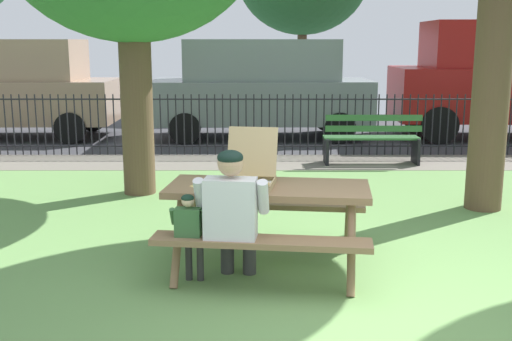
% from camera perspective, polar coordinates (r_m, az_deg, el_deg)
% --- Properties ---
extents(ground, '(28.00, 10.93, 0.02)m').
position_cam_1_polar(ground, '(6.13, 7.70, -7.84)').
color(ground, '#689450').
extents(cobblestone_walkway, '(28.00, 1.40, 0.01)m').
position_cam_1_polar(cobblestone_walkway, '(10.72, 4.40, 0.74)').
color(cobblestone_walkway, slate).
extents(street_asphalt, '(28.00, 6.53, 0.01)m').
position_cam_1_polar(street_asphalt, '(14.62, 3.25, 3.69)').
color(street_asphalt, '#38383D').
extents(picnic_table_foreground, '(1.96, 1.68, 0.79)m').
position_cam_1_polar(picnic_table_foreground, '(5.61, 1.20, -3.11)').
color(picnic_table_foreground, '#8E6C4B').
rests_on(picnic_table_foreground, ground).
extents(pizza_box_open, '(0.54, 0.62, 0.49)m').
position_cam_1_polar(pizza_box_open, '(5.59, -0.55, -0.35)').
color(pizza_box_open, tan).
rests_on(pizza_box_open, picnic_table_foreground).
extents(pizza_slice_on_table, '(0.21, 0.24, 0.02)m').
position_cam_1_polar(pizza_slice_on_table, '(5.58, -4.79, -1.33)').
color(pizza_slice_on_table, '#F9D86B').
rests_on(pizza_slice_on_table, picnic_table_foreground).
extents(adult_at_table, '(0.63, 0.62, 1.19)m').
position_cam_1_polar(adult_at_table, '(5.14, -2.10, -3.80)').
color(adult_at_table, '#363636').
rests_on(adult_at_table, ground).
extents(child_at_table, '(0.32, 0.31, 0.82)m').
position_cam_1_polar(child_at_table, '(5.22, -5.99, -5.41)').
color(child_at_table, '#343434').
rests_on(child_at_table, ground).
extents(iron_fence_streetside, '(21.53, 0.03, 1.11)m').
position_cam_1_polar(iron_fence_streetside, '(11.32, 4.18, 4.24)').
color(iron_fence_streetside, black).
rests_on(iron_fence_streetside, ground).
extents(park_bench_center, '(1.60, 0.46, 0.85)m').
position_cam_1_polar(park_bench_center, '(10.66, 10.64, 2.80)').
color(park_bench_center, '#316433').
rests_on(park_bench_center, ground).
extents(parked_car_far_left, '(4.63, 2.00, 2.08)m').
position_cam_1_polar(parked_car_far_left, '(14.38, -21.83, 7.16)').
color(parked_car_far_left, '#9D7D64').
rests_on(parked_car_far_left, ground).
extents(parked_car_left, '(4.65, 2.05, 2.08)m').
position_cam_1_polar(parked_car_left, '(13.36, 0.57, 7.71)').
color(parked_car_left, slate).
rests_on(parked_car_left, ground).
extents(parked_car_center, '(4.76, 2.20, 2.46)m').
position_cam_1_polar(parked_car_center, '(14.37, 22.07, 7.98)').
color(parked_car_center, maroon).
rests_on(parked_car_center, ground).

